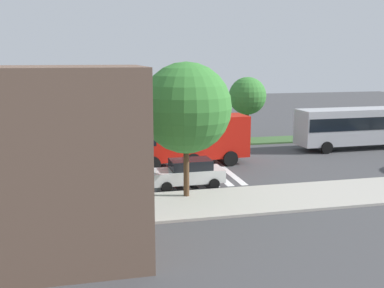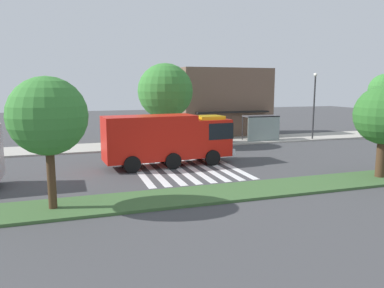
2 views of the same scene
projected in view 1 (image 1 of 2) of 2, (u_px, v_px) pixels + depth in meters
The scene contains 12 objects.
ground_plane at pixel (162, 167), 32.50m from camera, with size 120.00×120.00×0.00m, color #424244.
sidewalk at pixel (190, 204), 24.15m from camera, with size 60.00×4.64×0.14m, color #ADA89E.
median_strip at pixel (147, 146), 40.04m from camera, with size 60.00×3.00×0.14m, color #3D6033.
crosswalk at pixel (177, 166), 32.73m from camera, with size 6.75×11.52×0.01m.
fire_truck at pixel (184, 138), 32.70m from camera, with size 9.28×3.25×3.54m.
parked_car_mid at pixel (188, 173), 27.52m from camera, with size 4.42×2.09×1.68m.
transit_bus at pixel (362, 125), 38.86m from camera, with size 11.62×3.01×3.45m.
bench_near_shelter at pixel (76, 197), 23.69m from camera, with size 1.60×0.50×0.90m.
storefront_building at pixel (10, 167), 17.02m from camera, with size 10.14×5.87×7.43m.
sidewalk_tree_west at pixel (186, 108), 24.49m from camera, with size 4.93×4.93×7.39m.
median_tree_far_west at pixel (247, 96), 41.31m from camera, with size 3.42×3.42×5.83m.
median_tree_west at pixel (35, 106), 37.26m from camera, with size 3.47×3.47×5.45m.
Camera 1 is at (5.15, 31.24, 7.79)m, focal length 42.61 mm.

